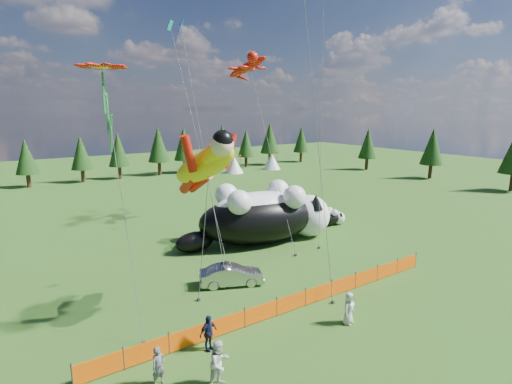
% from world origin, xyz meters
% --- Properties ---
extents(ground, '(160.00, 160.00, 0.00)m').
position_xyz_m(ground, '(0.00, 0.00, 0.00)').
color(ground, '#0E390A').
rests_on(ground, ground).
extents(safety_fence, '(22.06, 0.06, 1.10)m').
position_xyz_m(safety_fence, '(0.00, -3.00, 0.50)').
color(safety_fence, '#262626').
rests_on(safety_fence, ground).
extents(tree_line, '(90.00, 4.00, 8.00)m').
position_xyz_m(tree_line, '(0.00, 45.00, 4.00)').
color(tree_line, black).
rests_on(tree_line, ground).
extents(festival_tents, '(50.00, 3.20, 2.80)m').
position_xyz_m(festival_tents, '(11.00, 40.00, 1.40)').
color(festival_tents, white).
rests_on(festival_tents, ground).
extents(cat_large, '(13.40, 6.47, 4.87)m').
position_xyz_m(cat_large, '(5.51, 7.31, 2.31)').
color(cat_large, black).
rests_on(cat_large, ground).
extents(cat_small, '(4.48, 2.38, 1.64)m').
position_xyz_m(cat_small, '(12.93, 7.94, 0.78)').
color(cat_small, black).
rests_on(cat_small, ground).
extents(car, '(4.17, 2.81, 1.30)m').
position_xyz_m(car, '(-1.02, 1.67, 0.65)').
color(car, '#B0B0B5').
rests_on(car, ground).
extents(spectator_a, '(0.66, 0.51, 1.63)m').
position_xyz_m(spectator_a, '(-8.09, -4.68, 0.82)').
color(spectator_a, '#5A5A5F').
rests_on(spectator_a, ground).
extents(spectator_b, '(1.07, 0.78, 1.97)m').
position_xyz_m(spectator_b, '(-6.11, -6.09, 0.98)').
color(spectator_b, silver).
rests_on(spectator_b, ground).
extents(spectator_c, '(1.09, 0.75, 1.69)m').
position_xyz_m(spectator_c, '(-5.37, -3.68, 0.84)').
color(spectator_c, '#151B3A').
rests_on(spectator_c, ground).
extents(spectator_e, '(0.94, 0.76, 1.68)m').
position_xyz_m(spectator_e, '(1.62, -5.62, 0.84)').
color(spectator_e, silver).
rests_on(spectator_e, ground).
extents(superhero_kite, '(5.66, 5.86, 10.19)m').
position_xyz_m(superhero_kite, '(-3.74, -0.42, 8.01)').
color(superhero_kite, yellow).
rests_on(superhero_kite, ground).
extents(gecko_kite, '(5.64, 14.88, 18.56)m').
position_xyz_m(gecko_kite, '(8.44, 14.51, 14.65)').
color(gecko_kite, red).
rests_on(gecko_kite, ground).
extents(flower_kite, '(3.05, 5.80, 13.35)m').
position_xyz_m(flower_kite, '(-7.65, 2.56, 12.66)').
color(flower_kite, red).
rests_on(flower_kite, ground).
extents(diamond_kite_a, '(1.16, 4.38, 16.57)m').
position_xyz_m(diamond_kite_a, '(-2.24, 4.97, 14.96)').
color(diamond_kite_a, '#0B37B2').
rests_on(diamond_kite_a, ground).
extents(diamond_kite_b, '(3.68, 4.46, 21.33)m').
position_xyz_m(diamond_kite_b, '(11.13, 7.21, 19.24)').
color(diamond_kite_b, '#0C9996').
rests_on(diamond_kite_b, ground).
extents(diamond_kite_c, '(0.82, 3.25, 17.53)m').
position_xyz_m(diamond_kite_c, '(2.21, -1.02, 15.74)').
color(diamond_kite_c, '#0B37B2').
rests_on(diamond_kite_c, ground).
extents(diamond_kite_d, '(0.94, 9.03, 19.18)m').
position_xyz_m(diamond_kite_d, '(0.47, 13.10, 16.54)').
color(diamond_kite_d, '#0C9996').
rests_on(diamond_kite_d, ground).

